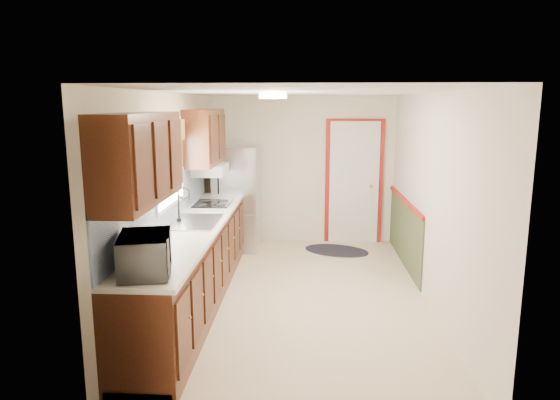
# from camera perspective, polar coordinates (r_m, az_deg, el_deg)

# --- Properties ---
(room_shell) EXTENTS (3.20, 5.20, 2.52)m
(room_shell) POSITION_cam_1_polar(r_m,az_deg,el_deg) (5.79, 2.31, 0.24)
(room_shell) COLOR beige
(room_shell) RESTS_ON ground
(kitchen_run) EXTENTS (0.63, 4.00, 2.20)m
(kitchen_run) POSITION_cam_1_polar(r_m,az_deg,el_deg) (5.74, -10.22, -4.01)
(kitchen_run) COLOR #39190D
(kitchen_run) RESTS_ON ground
(back_wall_trim) EXTENTS (1.12, 2.30, 2.08)m
(back_wall_trim) POSITION_cam_1_polar(r_m,az_deg,el_deg) (8.07, 9.59, 0.90)
(back_wall_trim) COLOR maroon
(back_wall_trim) RESTS_ON ground
(ceiling_fixture) EXTENTS (0.30, 0.30, 0.06)m
(ceiling_fixture) POSITION_cam_1_polar(r_m,az_deg,el_deg) (5.50, -0.82, 11.84)
(ceiling_fixture) COLOR #FFD88C
(ceiling_fixture) RESTS_ON room_shell
(microwave) EXTENTS (0.45, 0.64, 0.39)m
(microwave) POSITION_cam_1_polar(r_m,az_deg,el_deg) (4.11, -15.18, -5.53)
(microwave) COLOR white
(microwave) RESTS_ON kitchen_run
(refrigerator) EXTENTS (0.69, 0.69, 1.63)m
(refrigerator) POSITION_cam_1_polar(r_m,az_deg,el_deg) (7.86, -4.95, 0.22)
(refrigerator) COLOR #B7B7BC
(refrigerator) RESTS_ON ground
(rug) EXTENTS (1.18, 0.97, 0.01)m
(rug) POSITION_cam_1_polar(r_m,az_deg,el_deg) (7.93, 6.48, -5.75)
(rug) COLOR black
(rug) RESTS_ON ground
(cooktop) EXTENTS (0.47, 0.57, 0.02)m
(cooktop) POSITION_cam_1_polar(r_m,az_deg,el_deg) (6.80, -7.68, -0.39)
(cooktop) COLOR black
(cooktop) RESTS_ON kitchen_run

